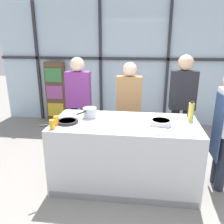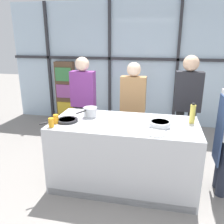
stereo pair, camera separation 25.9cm
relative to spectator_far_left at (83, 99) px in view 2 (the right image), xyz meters
The scene contains 15 objects.
ground_plane 1.60m from the spectator_far_left, 46.15° to the right, with size 18.00×18.00×0.00m, color gray.
back_window_wall 1.96m from the spectator_far_left, 62.73° to the left, with size 6.40×0.10×2.80m.
bookshelf 1.82m from the spectator_far_left, 122.88° to the left, with size 0.47×0.19×1.46m.
demo_island 1.36m from the spectator_far_left, 46.24° to the right, with size 1.94×0.92×0.94m.
spectator_far_left is the anchor object (origin of this frame).
spectator_center_left 0.88m from the spectator_far_left, ahead, with size 0.42×0.23×1.63m.
spectator_center_right 1.75m from the spectator_far_left, ahead, with size 0.42×0.25×1.76m.
frying_pan 1.05m from the spectator_far_left, 83.91° to the right, with size 0.44×0.38×0.04m.
saucepan 0.87m from the spectator_far_left, 65.03° to the right, with size 0.23×0.33×0.14m.
white_plate 1.77m from the spectator_far_left, 43.06° to the right, with size 0.25×0.25×0.01m, color white.
mixing_bowl 1.65m from the spectator_far_left, 35.94° to the right, with size 0.27×0.27×0.07m.
oil_bottle 1.90m from the spectator_far_left, 23.24° to the right, with size 0.07×0.07×0.27m.
pepper_grinder 1.85m from the spectator_far_left, 17.97° to the right, with size 0.05×0.05×0.21m.
juice_glass_near 1.27m from the spectator_far_left, 89.87° to the right, with size 0.07×0.07×0.12m, color orange.
juice_glass_far 1.13m from the spectator_far_left, 89.86° to the right, with size 0.07×0.07×0.12m, color orange.
Camera 2 is at (0.45, -2.93, 2.02)m, focal length 38.00 mm.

